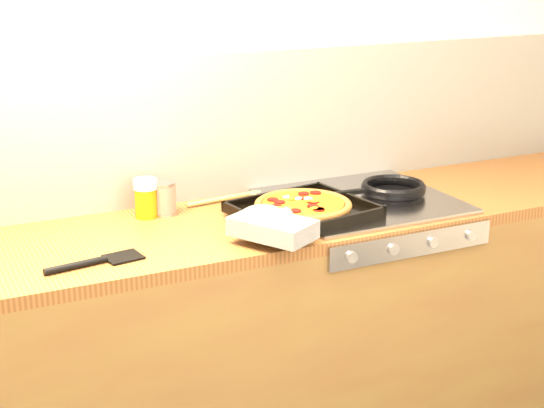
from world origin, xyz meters
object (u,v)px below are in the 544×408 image
pizza_on_tray (293,212)px  frying_pan (392,189)px  juice_glass (146,198)px  tomato_can (164,198)px

pizza_on_tray → frying_pan: 0.45m
juice_glass → frying_pan: bearing=-12.3°
tomato_can → juice_glass: bearing=179.6°
tomato_can → juice_glass: juice_glass is taller
pizza_on_tray → frying_pan: size_ratio=1.43×
frying_pan → juice_glass: juice_glass is taller
frying_pan → pizza_on_tray: bearing=-167.3°
pizza_on_tray → juice_glass: (-0.40, 0.28, 0.02)m
tomato_can → juice_glass: 0.06m
pizza_on_tray → tomato_can: (-0.33, 0.28, 0.01)m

